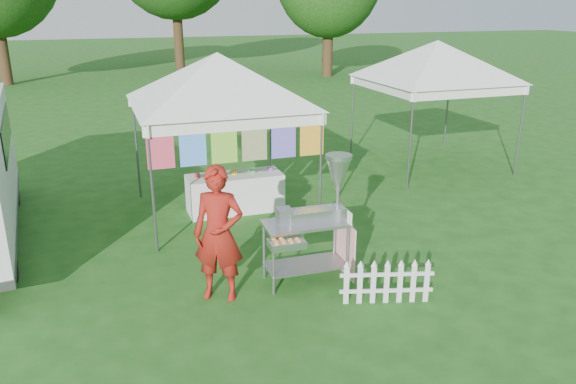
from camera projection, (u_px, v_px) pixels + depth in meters
name	position (u px, v px, depth m)	size (l,w,h in m)	color
ground	(281.00, 297.00, 7.68)	(120.00, 120.00, 0.00)	#1C4E16
canopy_main	(217.00, 53.00, 9.84)	(4.24, 4.24, 3.45)	#59595E
canopy_right	(438.00, 41.00, 12.90)	(4.24, 4.24, 3.45)	#59595E
donut_cart	(319.00, 210.00, 7.86)	(1.34, 0.88, 1.84)	gray
vendor	(219.00, 234.00, 7.41)	(0.68, 0.45, 1.86)	maroon
picket_fence	(387.00, 283.00, 7.46)	(1.22, 0.38, 0.56)	silver
display_table	(235.00, 193.00, 10.77)	(1.80, 0.70, 0.72)	white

